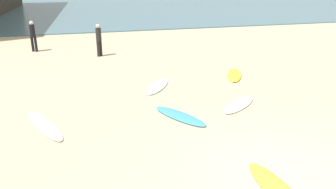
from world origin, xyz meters
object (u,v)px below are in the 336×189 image
surfboard_2 (158,86)px  beachgoer_near (99,38)px  surfboard_0 (180,116)px  surfboard_1 (234,75)px  surfboard_4 (44,125)px  surfboard_5 (239,104)px  beachgoer_mid (33,35)px

surfboard_2 → beachgoer_near: beachgoer_near is taller
surfboard_0 → surfboard_1: (3.43, 3.56, 0.00)m
surfboard_1 → surfboard_4: size_ratio=0.77×
surfboard_1 → surfboard_4: 8.18m
surfboard_5 → surfboard_0: bearing=-118.5°
beachgoer_near → beachgoer_mid: 3.91m
surfboard_1 → surfboard_5: 3.33m
surfboard_1 → beachgoer_mid: (-8.86, 6.75, 0.89)m
surfboard_4 → beachgoer_mid: (-1.35, 9.98, 0.89)m
surfboard_5 → surfboard_2: bearing=-177.5°
surfboard_5 → beachgoer_near: size_ratio=1.16×
beachgoer_mid → surfboard_5: bearing=151.9°
surfboard_2 → beachgoer_near: 5.87m
surfboard_0 → surfboard_5: surfboard_0 is taller
surfboard_0 → surfboard_5: size_ratio=1.08×
surfboard_5 → surfboard_1: bearing=118.5°
surfboard_4 → surfboard_2: bearing=8.5°
surfboard_2 → surfboard_4: 4.78m
beachgoer_near → beachgoer_mid: (-3.43, 1.88, 0.00)m
surfboard_0 → surfboard_4: (-4.08, 0.33, -0.00)m
surfboard_4 → surfboard_5: (6.30, 0.13, -0.01)m
surfboard_2 → beachgoer_mid: size_ratio=1.19×
surfboard_0 → beachgoer_near: 8.70m
surfboard_1 → beachgoer_mid: size_ratio=1.18×
surfboard_0 → beachgoer_near: (-2.01, 8.42, 0.89)m
surfboard_1 → beachgoer_near: 7.34m
surfboard_2 → surfboard_4: bearing=63.5°
surfboard_5 → beachgoer_near: bearing=167.8°
surfboard_5 → beachgoer_mid: bearing=177.7°
surfboard_1 → surfboard_2: size_ratio=0.99×
surfboard_0 → surfboard_5: bearing=160.7°
surfboard_5 → beachgoer_near: 9.06m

